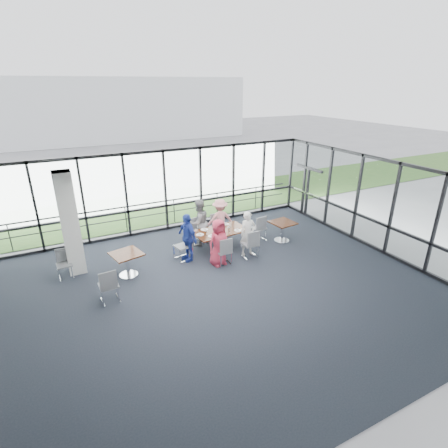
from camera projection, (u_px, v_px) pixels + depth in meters
name	position (u px, v px, depth m)	size (l,w,h in m)	color
floor	(223.00, 290.00, 10.01)	(12.00, 10.00, 0.02)	#1D222C
ceiling	(223.00, 181.00, 8.80)	(12.00, 10.00, 0.04)	silver
wall_front	(372.00, 361.00, 5.27)	(12.00, 0.10, 3.20)	silver
curtain_wall_back	(165.00, 191.00, 13.53)	(12.00, 0.10, 3.20)	white
curtain_wall_right	(380.00, 206.00, 11.92)	(0.10, 10.00, 3.20)	white
exit_door	(307.00, 192.00, 15.22)	(0.12, 1.60, 2.10)	black
structural_column	(70.00, 224.00, 10.37)	(0.50, 0.50, 3.20)	white
apron	(137.00, 196.00, 18.28)	(80.00, 70.00, 0.02)	gray
grass_strip	(148.00, 207.00, 16.61)	(80.00, 5.00, 0.01)	#295922
hangar_main	(121.00, 108.00, 36.99)	(24.00, 10.00, 6.00)	silver
guard_rail	(162.00, 213.00, 14.44)	(0.06, 0.06, 12.00)	#2D2D33
main_table	(220.00, 234.00, 12.13)	(1.96, 1.19, 0.75)	#36180B
side_table_left	(127.00, 257.00, 10.51)	(1.01, 1.01, 0.75)	#36180B
side_table_right	(283.00, 225.00, 12.85)	(0.89, 0.89, 0.75)	#36180B
diner_near_left	(219.00, 242.00, 11.11)	(0.76, 0.50, 1.56)	#C42F49
diner_near_right	(248.00, 234.00, 11.79)	(0.56, 0.41, 1.54)	silver
diner_far_left	(199.00, 223.00, 12.46)	(0.83, 0.51, 1.72)	slate
diner_far_right	(220.00, 219.00, 12.98)	(1.01, 0.52, 1.56)	pink
diner_end	(187.00, 237.00, 11.40)	(0.95, 0.52, 1.63)	#233A9F
chair_main_nl	(223.00, 251.00, 11.23)	(0.46, 0.46, 0.94)	slate
chair_main_nr	(250.00, 244.00, 11.68)	(0.48, 0.48, 0.98)	slate
chair_main_fl	(196.00, 231.00, 12.79)	(0.43, 0.43, 0.88)	slate
chair_main_fr	(218.00, 227.00, 13.22)	(0.43, 0.43, 0.87)	slate
chair_main_end	(183.00, 246.00, 11.55)	(0.46, 0.46, 0.95)	slate
chair_spare_la	(109.00, 285.00, 9.31)	(0.48, 0.48, 0.98)	slate
chair_spare_lb	(64.00, 265.00, 10.46)	(0.42, 0.42, 0.87)	slate
chair_spare_r	(259.00, 228.00, 12.96)	(0.48, 0.48, 0.97)	slate
plate_nl	(212.00, 236.00, 11.62)	(0.24, 0.24, 0.01)	white
plate_nr	(238.00, 230.00, 12.06)	(0.24, 0.24, 0.01)	white
plate_fl	(204.00, 229.00, 12.14)	(0.26, 0.26, 0.01)	white
plate_fr	(226.00, 224.00, 12.61)	(0.23, 0.23, 0.01)	white
plate_end	(200.00, 235.00, 11.73)	(0.26, 0.26, 0.01)	white
tumbler_a	(218.00, 232.00, 11.73)	(0.08, 0.08, 0.15)	white
tumbler_b	(229.00, 229.00, 12.00)	(0.07, 0.07, 0.15)	white
tumbler_c	(216.00, 226.00, 12.26)	(0.07, 0.07, 0.15)	white
tumbler_d	(206.00, 234.00, 11.67)	(0.07, 0.07, 0.13)	white
menu_a	(222.00, 236.00, 11.68)	(0.30, 0.21, 0.00)	silver
menu_b	(245.00, 229.00, 12.21)	(0.30, 0.21, 0.00)	silver
menu_c	(218.00, 225.00, 12.51)	(0.27, 0.19, 0.00)	silver
condiment_caddy	(222.00, 229.00, 12.15)	(0.10, 0.07, 0.04)	black
ketchup_bottle	(221.00, 227.00, 12.10)	(0.06, 0.06, 0.18)	#A61F00
green_bottle	(221.00, 226.00, 12.16)	(0.05, 0.05, 0.20)	#206F20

